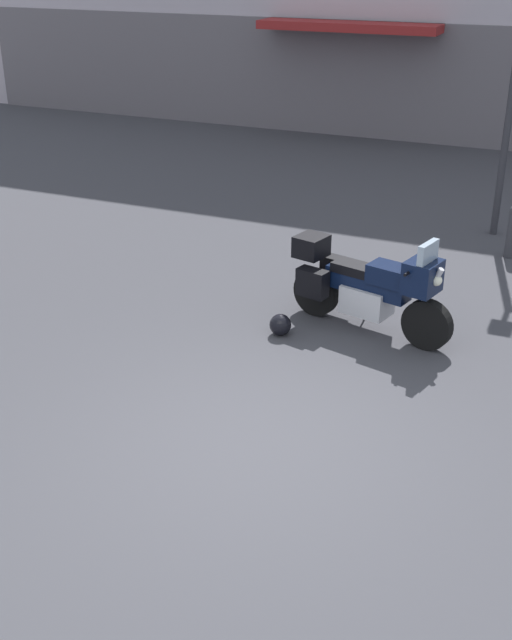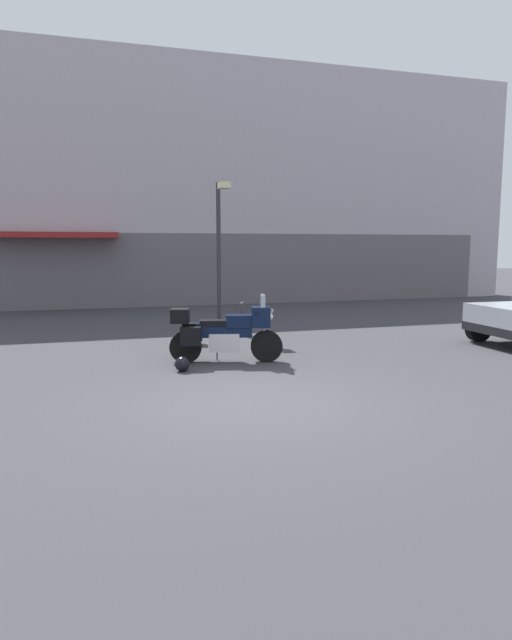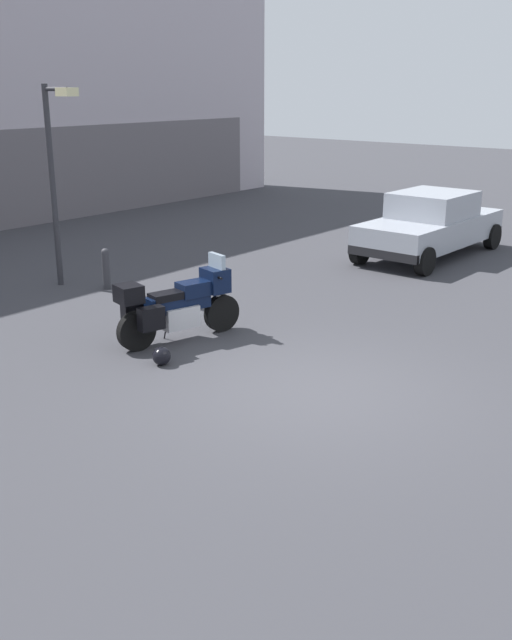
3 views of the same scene
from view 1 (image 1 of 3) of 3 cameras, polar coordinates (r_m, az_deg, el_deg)
ground_plane at (r=7.99m, az=-0.24°, el=-9.06°), size 80.00×80.00×0.00m
motorcycle at (r=10.12m, az=8.00°, el=2.49°), size 2.23×1.04×1.36m
helmet at (r=10.08m, az=1.76°, el=-0.34°), size 0.28×0.28×0.28m
streetlamp_curbside at (r=13.55m, az=17.89°, el=15.77°), size 0.28×0.94×4.04m
bollard_curbside at (r=13.14m, az=17.90°, el=6.17°), size 0.16×0.16×0.85m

